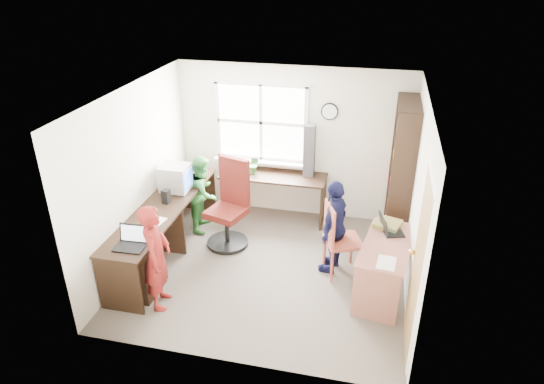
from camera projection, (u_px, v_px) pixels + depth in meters
The scene contains 19 objects.
room at pixel (270, 186), 6.12m from camera, with size 3.64×3.44×2.44m.
l_desk at pixel (167, 240), 6.39m from camera, with size 2.38×2.95×0.75m.
right_desk at pixel (386, 257), 5.93m from camera, with size 0.76×1.30×0.71m.
bookshelf at pixel (400, 178), 6.84m from camera, with size 0.30×1.02×2.10m.
swivel_chair at pixel (230, 209), 6.96m from camera, with size 0.75×0.75×1.29m.
wooden_chair at pixel (338, 237), 6.27m from camera, with size 0.58×0.58×1.02m.
crt_monitor at pixel (175, 178), 6.97m from camera, with size 0.40×0.36×0.39m.
laptop_left at pixel (132, 241), 5.71m from camera, with size 0.36×0.31×0.24m.
laptop_right at pixel (389, 228), 6.08m from camera, with size 0.35×0.39×0.22m.
speaker_a at pixel (166, 196), 6.67m from camera, with size 0.11×0.11×0.19m.
speaker_b at pixel (186, 176), 7.29m from camera, with size 0.10×0.10×0.17m.
cd_tower at pixel (309, 151), 7.35m from camera, with size 0.17×0.15×0.82m.
game_box at pixel (388, 224), 6.21m from camera, with size 0.39×0.39×0.06m.
paper_a at pixel (154, 222), 6.22m from camera, with size 0.26×0.34×0.00m.
paper_b at pixel (386, 263), 5.49m from camera, with size 0.23×0.31×0.00m.
potted_plant at pixel (254, 165), 7.52m from camera, with size 0.16×0.13×0.30m, color #327D38.
person_red at pixel (157, 257), 5.65m from camera, with size 0.49×0.32×1.34m, color maroon.
person_green at pixel (204, 193), 7.33m from camera, with size 0.57×0.45×1.18m, color #327E32.
person_navy at pixel (334, 227), 6.32m from camera, with size 0.77×0.32×1.31m, color #12153B.
Camera 1 is at (1.26, -5.28, 3.87)m, focal length 32.00 mm.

